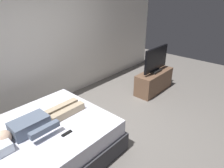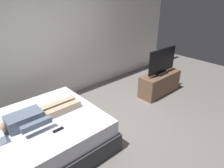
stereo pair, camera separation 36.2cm
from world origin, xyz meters
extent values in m
plane|color=slate|center=(0.00, 0.00, 0.00)|extent=(10.00, 10.00, 0.00)
cube|color=silver|center=(0.40, 1.94, 1.40)|extent=(6.40, 0.10, 2.80)
cube|color=#333338|center=(-1.08, 0.53, 0.15)|extent=(1.94, 1.59, 0.30)
cube|color=white|center=(-1.08, 0.53, 0.42)|extent=(1.86, 1.51, 0.24)
cube|color=slate|center=(-1.18, 0.58, 0.63)|extent=(0.48, 0.28, 0.18)
sphere|color=beige|center=(-1.51, 0.58, 0.63)|extent=(0.18, 0.18, 0.18)
cube|color=tan|center=(-0.64, 0.50, 0.60)|extent=(0.60, 0.11, 0.11)
cube|color=tan|center=(-0.64, 0.66, 0.60)|extent=(0.60, 0.11, 0.11)
cube|color=slate|center=(-1.12, 0.30, 0.67)|extent=(0.40, 0.08, 0.08)
cube|color=black|center=(-0.90, 0.16, 0.55)|extent=(0.15, 0.04, 0.02)
cube|color=brown|center=(1.88, 0.49, 0.25)|extent=(1.10, 0.40, 0.50)
cube|color=black|center=(1.88, 0.49, 0.53)|extent=(0.32, 0.20, 0.05)
cube|color=black|center=(1.88, 0.49, 0.82)|extent=(0.88, 0.05, 0.54)
camera|label=1|loc=(-2.03, -1.66, 2.25)|focal=31.66mm
camera|label=2|loc=(-1.78, -1.91, 2.25)|focal=31.66mm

